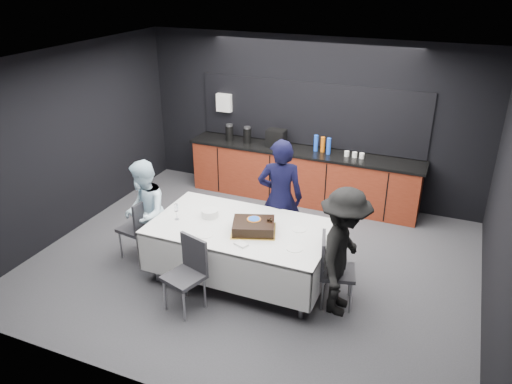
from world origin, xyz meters
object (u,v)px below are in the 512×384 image
party_table (241,235)px  chair_left (140,224)px  person_center (280,198)px  plate_stack (210,213)px  person_right (343,253)px  cake_assembly (254,226)px  chair_near (188,269)px  chair_right (331,266)px  person_left (145,213)px  champagne_flute (176,209)px

party_table → chair_left: bearing=-176.2°
party_table → person_center: size_ratio=1.33×
plate_stack → person_right: bearing=-7.4°
chair_left → person_right: person_right is taller
person_center → person_right: size_ratio=1.08×
cake_assembly → chair_near: size_ratio=0.73×
chair_right → person_left: 2.64m
party_table → plate_stack: bearing=170.7°
party_table → cake_assembly: size_ratio=3.42×
chair_left → person_center: person_center is taller
party_table → plate_stack: (-0.49, 0.08, 0.19)m
party_table → cake_assembly: (0.20, -0.06, 0.21)m
cake_assembly → person_left: person_left is taller
chair_right → party_table: bearing=176.3°
plate_stack → champagne_flute: 0.45m
chair_left → chair_near: (1.18, -0.70, 0.00)m
plate_stack → chair_left: size_ratio=0.24×
cake_assembly → chair_near: bearing=-125.9°
chair_left → person_center: size_ratio=0.53×
person_left → person_right: person_right is taller
cake_assembly → plate_stack: size_ratio=3.00×
person_center → person_right: 1.48m
champagne_flute → plate_stack: bearing=32.9°
person_center → cake_assembly: bearing=68.6°
person_right → plate_stack: bearing=81.7°
party_table → chair_near: 0.88m
cake_assembly → chair_right: bearing=-1.1°
person_center → person_left: size_ratio=1.17×
champagne_flute → chair_right: 2.13m
chair_left → person_left: person_left is taller
chair_near → chair_left: bearing=149.2°
cake_assembly → person_center: size_ratio=0.39×
person_center → champagne_flute: bearing=22.2°
chair_near → person_left: 1.28m
party_table → person_center: (0.24, 0.79, 0.23)m
party_table → chair_right: size_ratio=2.51×
chair_right → plate_stack: bearing=174.7°
party_table → person_center: 0.86m
party_table → person_right: person_right is taller
person_right → party_table: bearing=82.4°
party_table → cake_assembly: 0.30m
plate_stack → chair_right: bearing=-5.3°
chair_left → person_right: (2.89, -0.06, 0.27)m
cake_assembly → plate_stack: bearing=168.6°
person_right → chair_right: bearing=59.7°
cake_assembly → chair_right: (1.03, -0.02, -0.31)m
chair_right → chair_near: size_ratio=1.00×
party_table → chair_right: (1.23, -0.08, -0.11)m
champagne_flute → chair_near: champagne_flute is taller
chair_right → person_left: (-2.63, -0.04, 0.21)m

